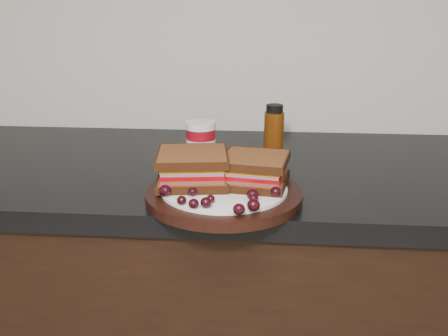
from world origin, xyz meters
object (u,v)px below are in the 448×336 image
(sandwich_left, at_px, (193,168))
(oil_bottle, at_px, (274,132))
(plate, at_px, (224,195))
(condiment_jar, at_px, (201,144))

(sandwich_left, relative_size, oil_bottle, 1.02)
(sandwich_left, xyz_separation_m, oil_bottle, (0.15, 0.24, 0.01))
(plate, height_order, oil_bottle, oil_bottle)
(sandwich_left, relative_size, condiment_jar, 1.31)
(plate, bearing_deg, condiment_jar, 108.65)
(condiment_jar, distance_m, oil_bottle, 0.17)
(oil_bottle, bearing_deg, sandwich_left, -121.85)
(sandwich_left, distance_m, oil_bottle, 0.28)
(sandwich_left, height_order, oil_bottle, oil_bottle)
(condiment_jar, bearing_deg, oil_bottle, 20.88)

